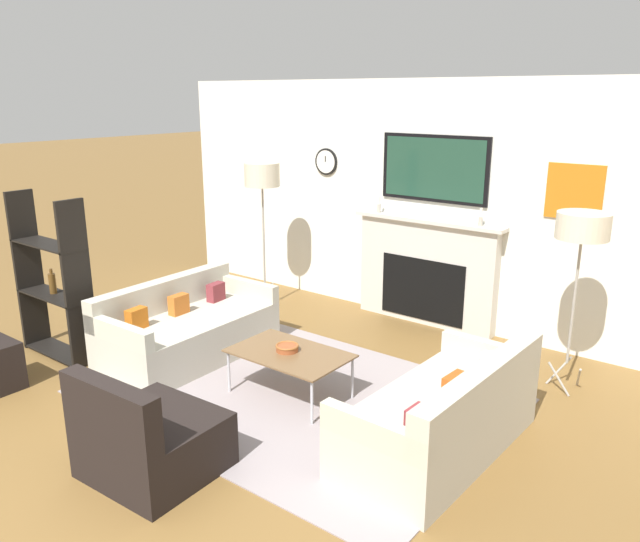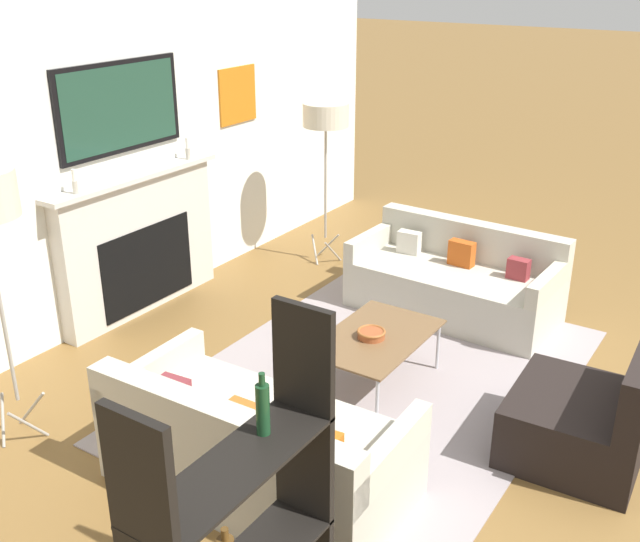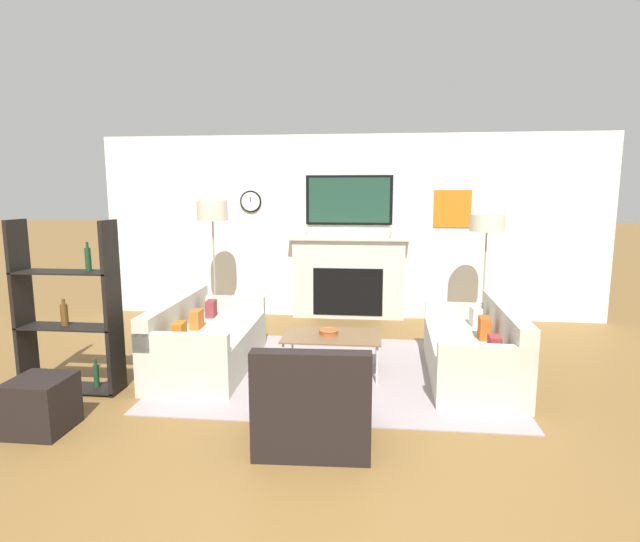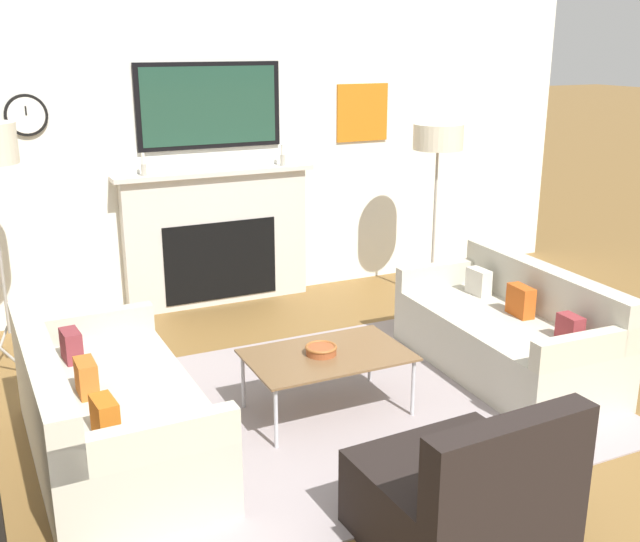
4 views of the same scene
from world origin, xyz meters
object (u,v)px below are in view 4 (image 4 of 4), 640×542
(coffee_table, at_px, (327,358))
(decorative_bowl, at_px, (321,349))
(couch_left, at_px, (107,416))
(couch_right, at_px, (509,335))
(armchair, at_px, (464,499))
(floor_lamp_right, at_px, (438,139))

(coffee_table, height_order, decorative_bowl, decorative_bowl)
(couch_left, xyz_separation_m, couch_right, (2.81, 0.00, -0.00))
(couch_left, relative_size, couch_right, 0.99)
(couch_left, xyz_separation_m, armchair, (1.35, -1.49, -0.01))
(couch_left, relative_size, armchair, 2.01)
(couch_left, xyz_separation_m, coffee_table, (1.36, -0.02, 0.11))
(couch_right, relative_size, decorative_bowl, 8.67)
(coffee_table, xyz_separation_m, floor_lamp_right, (1.85, 1.61, 1.08))
(couch_right, xyz_separation_m, floor_lamp_right, (0.40, 1.59, 1.19))
(couch_left, xyz_separation_m, floor_lamp_right, (3.21, 1.59, 1.19))
(armchair, bearing_deg, couch_right, 45.52)
(couch_right, bearing_deg, coffee_table, -179.31)
(couch_right, bearing_deg, couch_left, -180.00)
(armchair, height_order, floor_lamp_right, floor_lamp_right)
(armchair, distance_m, floor_lamp_right, 3.79)
(decorative_bowl, xyz_separation_m, floor_lamp_right, (1.89, 1.59, 1.02))
(couch_right, distance_m, floor_lamp_right, 2.02)
(couch_left, distance_m, floor_lamp_right, 3.77)
(floor_lamp_right, bearing_deg, coffee_table, -139.06)
(armchair, distance_m, decorative_bowl, 1.50)
(couch_left, bearing_deg, armchair, -47.91)
(couch_right, distance_m, armchair, 2.09)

